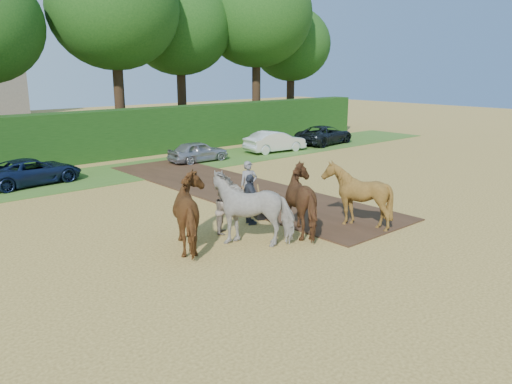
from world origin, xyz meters
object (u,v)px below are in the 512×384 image
(plough_team, at_px, (280,203))
(parked_cars, at_px, (156,156))
(spectator_near, at_px, (224,211))
(spectator_far, at_px, (250,199))

(plough_team, height_order, parked_cars, plough_team)
(parked_cars, bearing_deg, plough_team, -102.06)
(spectator_near, xyz_separation_m, spectator_far, (1.31, 0.15, 0.14))
(spectator_near, relative_size, plough_team, 0.20)
(spectator_near, xyz_separation_m, parked_cars, (4.03, 11.55, -0.10))
(spectator_far, bearing_deg, parked_cars, 5.66)
(spectator_far, xyz_separation_m, plough_team, (-0.07, -1.65, 0.22))
(spectator_far, distance_m, parked_cars, 11.73)
(spectator_near, height_order, parked_cars, spectator_near)
(spectator_near, xyz_separation_m, plough_team, (1.24, -1.50, 0.36))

